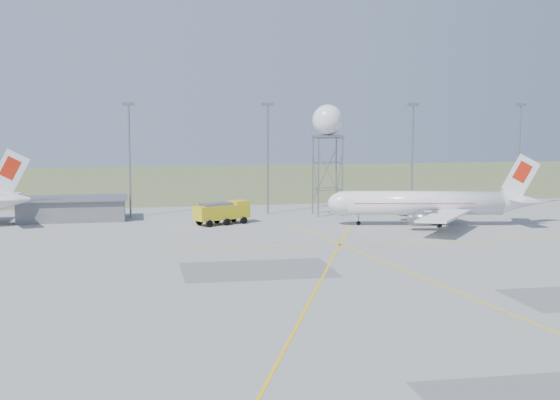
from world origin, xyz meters
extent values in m
plane|color=#9D9D98|center=(0.00, 0.00, 0.00)|extent=(400.00, 400.00, 0.00)
cube|color=#526437|center=(0.00, 140.00, 0.01)|extent=(400.00, 120.00, 0.03)
cube|color=slate|center=(-45.00, 64.00, 1.80)|extent=(18.00, 9.00, 3.60)
cube|color=gray|center=(-45.00, 64.00, 3.75)|extent=(19.00, 10.00, 0.30)
cylinder|color=gray|center=(-35.00, 66.00, 10.00)|extent=(0.36, 0.36, 20.00)
cube|color=gray|center=(-35.00, 66.00, 20.20)|extent=(2.20, 0.50, 0.60)
cylinder|color=gray|center=(-10.00, 66.00, 10.00)|extent=(0.36, 0.36, 20.00)
cube|color=gray|center=(-10.00, 66.00, 20.20)|extent=(2.20, 0.50, 0.60)
cylinder|color=gray|center=(18.00, 66.00, 10.00)|extent=(0.36, 0.36, 20.00)
cube|color=gray|center=(18.00, 66.00, 20.20)|extent=(2.20, 0.50, 0.60)
cylinder|color=gray|center=(40.00, 66.00, 10.00)|extent=(0.36, 0.36, 20.00)
cube|color=gray|center=(40.00, 66.00, 20.20)|extent=(2.20, 0.50, 0.60)
cylinder|color=white|center=(13.05, 46.45, 3.76)|extent=(26.04, 8.77, 3.96)
ellipsoid|color=white|center=(0.40, 48.89, 3.76)|extent=(6.98, 5.09, 3.96)
cube|color=black|center=(-0.77, 49.12, 4.36)|extent=(1.89, 2.42, 0.97)
cone|color=white|center=(28.61, 43.45, 4.06)|extent=(6.59, 5.02, 3.96)
cube|color=white|center=(28.61, 43.45, 8.22)|extent=(6.29, 1.49, 7.45)
cube|color=red|center=(28.80, 43.41, 8.92)|extent=(3.41, 0.98, 3.82)
cube|color=white|center=(28.72, 46.66, 4.56)|extent=(4.14, 5.95, 0.18)
cube|color=white|center=(27.52, 40.43, 4.56)|extent=(4.14, 5.95, 0.18)
cube|color=white|center=(16.19, 54.92, 2.77)|extent=(8.72, 16.54, 0.36)
cube|color=white|center=(12.82, 37.42, 2.77)|extent=(13.32, 15.53, 0.36)
cylinder|color=slate|center=(13.16, 52.28, 1.88)|extent=(4.52, 3.02, 2.28)
cylinder|color=slate|center=(10.99, 41.00, 1.88)|extent=(4.52, 3.02, 2.28)
cube|color=red|center=(11.10, 46.83, 3.86)|extent=(20.21, 7.68, 0.12)
cylinder|color=black|center=(2.35, 48.52, 0.45)|extent=(0.81, 0.81, 0.89)
cube|color=black|center=(14.99, 46.08, 0.45)|extent=(2.10, 6.02, 0.89)
cylinder|color=gray|center=(14.99, 46.08, 0.89)|extent=(0.28, 0.28, 1.78)
cone|color=white|center=(-54.50, 58.54, 4.37)|extent=(6.74, 4.81, 4.26)
cube|color=white|center=(-54.50, 58.54, 8.84)|extent=(6.82, 0.93, 8.01)
cube|color=red|center=(-54.29, 58.56, 9.58)|extent=(3.69, 0.69, 4.11)
cube|color=white|center=(-55.33, 61.88, 4.90)|extent=(3.92, 6.14, 0.19)
cube|color=white|center=(-54.73, 55.10, 4.90)|extent=(3.92, 6.14, 0.19)
cylinder|color=gray|center=(-1.81, 60.08, 7.23)|extent=(0.27, 0.27, 14.46)
cylinder|color=gray|center=(2.64, 60.08, 7.23)|extent=(0.27, 0.27, 14.46)
cylinder|color=gray|center=(2.64, 64.53, 7.23)|extent=(0.27, 0.27, 14.46)
cylinder|color=gray|center=(-1.81, 64.53, 7.23)|extent=(0.27, 0.27, 14.46)
cube|color=gray|center=(0.42, 62.30, 14.46)|extent=(5.05, 5.05, 0.28)
sphere|color=white|center=(0.42, 62.30, 17.36)|extent=(5.56, 5.56, 5.56)
cube|color=gold|center=(-19.96, 53.76, 2.10)|extent=(9.90, 6.92, 2.31)
cube|color=gold|center=(-16.92, 55.21, 3.05)|extent=(3.54, 3.74, 1.47)
cube|color=black|center=(-16.25, 55.53, 3.15)|extent=(1.27, 2.51, 1.05)
cube|color=gray|center=(-20.90, 53.31, 3.47)|extent=(5.83, 4.54, 0.42)
camera|label=1|loc=(-34.24, -75.33, 18.63)|focal=50.00mm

